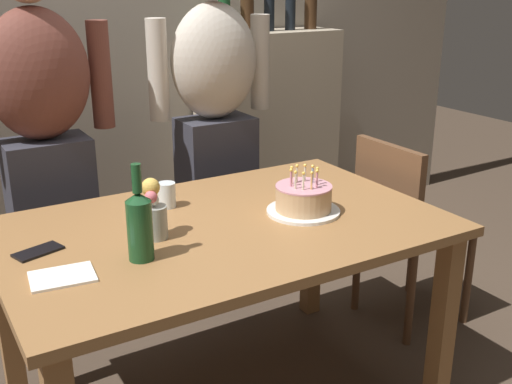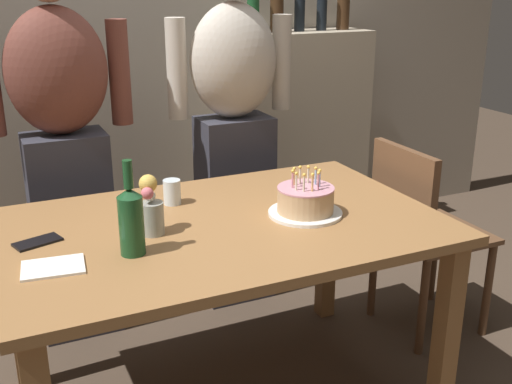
% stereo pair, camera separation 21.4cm
% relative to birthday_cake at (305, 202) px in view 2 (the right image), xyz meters
% --- Properties ---
extents(back_wall, '(5.20, 0.10, 2.60)m').
position_rel_birthday_cake_xyz_m(back_wall, '(-0.30, 1.61, 0.51)').
color(back_wall, '#9E9384').
rests_on(back_wall, ground_plane).
extents(dining_table, '(1.50, 0.96, 0.74)m').
position_rel_birthday_cake_xyz_m(dining_table, '(-0.30, 0.06, -0.15)').
color(dining_table, olive).
rests_on(dining_table, ground_plane).
extents(birthday_cake, '(0.26, 0.26, 0.17)m').
position_rel_birthday_cake_xyz_m(birthday_cake, '(0.00, 0.00, 0.00)').
color(birthday_cake, white).
rests_on(birthday_cake, dining_table).
extents(water_glass_near, '(0.07, 0.07, 0.09)m').
position_rel_birthday_cake_xyz_m(water_glass_near, '(-0.40, 0.31, -0.00)').
color(water_glass_near, silver).
rests_on(water_glass_near, dining_table).
extents(wine_bottle, '(0.08, 0.08, 0.30)m').
position_rel_birthday_cake_xyz_m(wine_bottle, '(-0.64, -0.07, 0.07)').
color(wine_bottle, '#194723').
rests_on(wine_bottle, dining_table).
extents(cell_phone, '(0.16, 0.11, 0.01)m').
position_rel_birthday_cake_xyz_m(cell_phone, '(-0.90, 0.14, -0.04)').
color(cell_phone, black).
rests_on(cell_phone, dining_table).
extents(napkin_stack, '(0.19, 0.15, 0.01)m').
position_rel_birthday_cake_xyz_m(napkin_stack, '(-0.88, -0.07, -0.04)').
color(napkin_stack, white).
rests_on(napkin_stack, dining_table).
extents(flower_vase, '(0.08, 0.08, 0.20)m').
position_rel_birthday_cake_xyz_m(flower_vase, '(-0.54, 0.06, 0.04)').
color(flower_vase, '#999E93').
rests_on(flower_vase, dining_table).
extents(person_man_bearded, '(0.61, 0.27, 1.66)m').
position_rel_birthday_cake_xyz_m(person_man_bearded, '(-0.70, 0.83, 0.08)').
color(person_man_bearded, '#33333D').
rests_on(person_man_bearded, ground_plane).
extents(person_woman_cardigan, '(0.61, 0.27, 1.66)m').
position_rel_birthday_cake_xyz_m(person_woman_cardigan, '(0.08, 0.83, 0.08)').
color(person_woman_cardigan, '#33333D').
rests_on(person_woman_cardigan, ground_plane).
extents(dining_chair, '(0.42, 0.42, 0.87)m').
position_rel_birthday_cake_xyz_m(dining_chair, '(0.67, 0.19, -0.27)').
color(dining_chair, brown).
rests_on(dining_chair, ground_plane).
extents(shelf_cabinet, '(0.84, 0.30, 1.54)m').
position_rel_birthday_cake_xyz_m(shelf_cabinet, '(0.72, 1.39, -0.15)').
color(shelf_cabinet, tan).
rests_on(shelf_cabinet, ground_plane).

